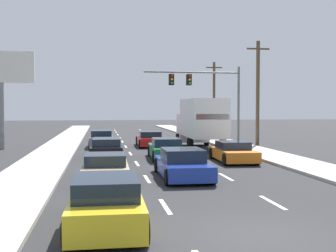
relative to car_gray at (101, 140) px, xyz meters
The scene contains 17 objects.
ground_plane 4.06m from the car_gray, 28.37° to the left, with size 140.00×140.00×0.00m, color #2B2B2D.
sidewalk_right 10.61m from the car_gray, 16.96° to the right, with size 2.71×80.00×0.14m, color #B2AFA8.
sidewalk_left 4.39m from the car_gray, 134.83° to the right, with size 2.71×80.00×0.14m, color #B2AFA8.
lane_markings 4.25m from the car_gray, 33.03° to the right, with size 3.54×57.00×0.01m.
car_gray is the anchor object (origin of this frame).
car_black 7.08m from the car_gray, 87.70° to the right, with size 2.00×4.56×1.20m.
car_tan 15.20m from the car_gray, 89.54° to the right, with size 1.97×4.14×1.15m.
car_yellow 21.74m from the car_gray, 89.85° to the right, with size 1.89×4.30×1.29m.
car_red 3.69m from the car_gray, ahead, with size 1.95×4.41×1.17m.
car_green 8.79m from the car_gray, 65.19° to the right, with size 2.00×4.51×1.22m.
car_blue 15.10m from the car_gray, 77.19° to the right, with size 2.01×4.60×1.24m.
box_truck 7.61m from the car_gray, 19.52° to the right, with size 2.70×7.74×3.58m.
car_orange 12.15m from the car_gray, 53.98° to the right, with size 1.99×4.16×1.12m.
traffic_signal_mast 10.39m from the car_gray, 25.37° to the left, with size 8.55×0.69×6.61m.
utility_pole_mid 12.55m from the car_gray, ahead, with size 1.80×0.28×8.12m.
utility_pole_far 18.77m from the car_gray, 47.61° to the left, with size 1.80×0.28×8.03m.
roadside_billboard 8.32m from the car_gray, behind, with size 4.60×0.36×6.96m.
Camera 1 is at (-3.61, -9.22, 2.96)m, focal length 45.52 mm.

